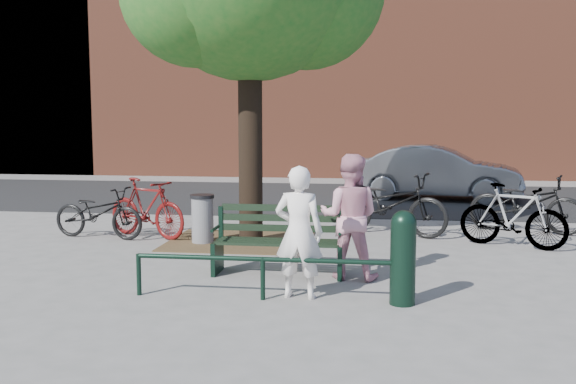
# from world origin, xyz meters

# --- Properties ---
(ground) EXTENTS (90.00, 90.00, 0.00)m
(ground) POSITION_xyz_m (0.00, 0.00, 0.00)
(ground) COLOR gray
(ground) RESTS_ON ground
(dirt_pit) EXTENTS (2.40, 2.00, 0.02)m
(dirt_pit) POSITION_xyz_m (-1.00, 2.20, 0.01)
(dirt_pit) COLOR brown
(dirt_pit) RESTS_ON ground
(road) EXTENTS (40.00, 7.00, 0.01)m
(road) POSITION_xyz_m (0.00, 8.50, 0.01)
(road) COLOR black
(road) RESTS_ON ground
(townhouse_row) EXTENTS (45.00, 4.00, 14.00)m
(townhouse_row) POSITION_xyz_m (0.17, 16.00, 6.25)
(townhouse_row) COLOR brown
(townhouse_row) RESTS_ON ground
(park_bench) EXTENTS (1.74, 0.54, 0.97)m
(park_bench) POSITION_xyz_m (-0.00, 0.08, 0.48)
(park_bench) COLOR black
(park_bench) RESTS_ON ground
(guard_railing) EXTENTS (3.06, 0.06, 0.51)m
(guard_railing) POSITION_xyz_m (0.00, -1.20, 0.40)
(guard_railing) COLOR black
(guard_railing) RESTS_ON ground
(person_left) EXTENTS (0.60, 0.43, 1.56)m
(person_left) POSITION_xyz_m (0.40, -1.05, 0.78)
(person_left) COLOR white
(person_left) RESTS_ON ground
(person_right) EXTENTS (0.87, 0.71, 1.64)m
(person_right) POSITION_xyz_m (0.95, -0.04, 0.82)
(person_right) COLOR pink
(person_right) RESTS_ON ground
(bollard) EXTENTS (0.29, 0.29, 1.08)m
(bollard) POSITION_xyz_m (1.60, -1.16, 0.58)
(bollard) COLOR black
(bollard) RESTS_ON ground
(litter_bin) EXTENTS (0.40, 0.40, 0.83)m
(litter_bin) POSITION_xyz_m (-1.59, 2.00, 0.42)
(litter_bin) COLOR gray
(litter_bin) RESTS_ON ground
(bicycle_a) EXTENTS (1.81, 0.89, 0.91)m
(bicycle_a) POSITION_xyz_m (-3.52, 2.20, 0.45)
(bicycle_a) COLOR black
(bicycle_a) RESTS_ON ground
(bicycle_b) EXTENTS (1.80, 1.19, 1.05)m
(bicycle_b) POSITION_xyz_m (-2.71, 2.39, 0.53)
(bicycle_b) COLOR #510C0B
(bicycle_b) RESTS_ON ground
(bicycle_c) EXTENTS (2.28, 1.53, 1.14)m
(bicycle_c) POSITION_xyz_m (1.55, 3.22, 0.57)
(bicycle_c) COLOR black
(bicycle_c) RESTS_ON ground
(bicycle_d) EXTENTS (1.78, 1.19, 1.04)m
(bicycle_d) POSITION_xyz_m (3.51, 2.35, 0.52)
(bicycle_d) COLOR gray
(bicycle_d) RESTS_ON ground
(bicycle_e) EXTENTS (2.16, 1.37, 1.07)m
(bicycle_e) POSITION_xyz_m (4.05, 3.81, 0.54)
(bicycle_e) COLOR black
(bicycle_e) RESTS_ON ground
(parked_car) EXTENTS (4.44, 2.19, 1.40)m
(parked_car) POSITION_xyz_m (2.87, 8.47, 0.70)
(parked_car) COLOR slate
(parked_car) RESTS_ON ground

